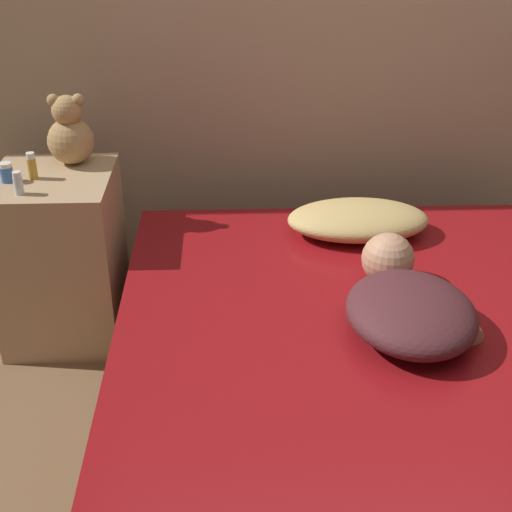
% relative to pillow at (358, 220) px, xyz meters
% --- Properties ---
extents(ground_plane, '(12.00, 12.00, 0.00)m').
position_rel_pillow_xyz_m(ground_plane, '(-0.01, -0.75, -0.50)').
color(ground_plane, brown).
extents(bed, '(1.77, 2.03, 0.44)m').
position_rel_pillow_xyz_m(bed, '(-0.01, -0.75, -0.28)').
color(bed, '#4C331E').
rests_on(bed, ground_plane).
extents(nightstand, '(0.46, 0.49, 0.69)m').
position_rel_pillow_xyz_m(nightstand, '(-1.19, 0.02, -0.15)').
color(nightstand, tan).
rests_on(nightstand, ground_plane).
extents(pillow, '(0.56, 0.33, 0.12)m').
position_rel_pillow_xyz_m(pillow, '(0.00, 0.00, 0.00)').
color(pillow, tan).
rests_on(pillow, bed).
extents(person_lying, '(0.42, 0.65, 0.18)m').
position_rel_pillow_xyz_m(person_lying, '(0.05, -0.63, 0.02)').
color(person_lying, '#4C2328').
rests_on(person_lying, bed).
extents(teddy_bear, '(0.18, 0.18, 0.28)m').
position_rel_pillow_xyz_m(teddy_bear, '(-1.12, 0.16, 0.31)').
color(teddy_bear, tan).
rests_on(teddy_bear, nightstand).
extents(bottle_clear, '(0.03, 0.03, 0.09)m').
position_rel_pillow_xyz_m(bottle_clear, '(-1.26, -0.14, 0.24)').
color(bottle_clear, silver).
rests_on(bottle_clear, nightstand).
extents(bottle_amber, '(0.03, 0.03, 0.10)m').
position_rel_pillow_xyz_m(bottle_amber, '(-1.24, 0.00, 0.24)').
color(bottle_amber, gold).
rests_on(bottle_amber, nightstand).
extents(bottle_blue, '(0.05, 0.05, 0.07)m').
position_rel_pillow_xyz_m(bottle_blue, '(-1.33, -0.02, 0.23)').
color(bottle_blue, '#3866B2').
rests_on(bottle_blue, nightstand).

